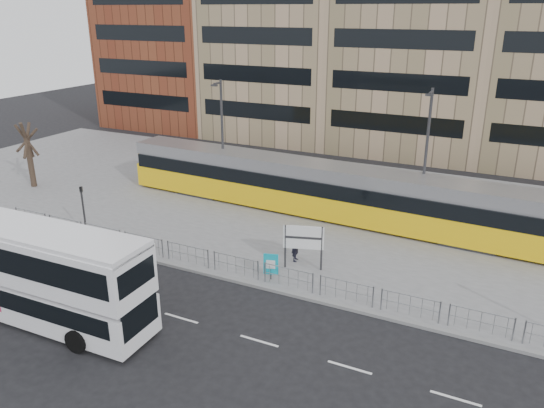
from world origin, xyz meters
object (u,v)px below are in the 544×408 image
at_px(station_sign, 304,240).
at_px(bare_tree, 23,120).
at_px(tram, 323,189).
at_px(pedestrian, 296,246).
at_px(lamp_post_west, 222,134).
at_px(lamp_post_east, 426,155).
at_px(ad_panel, 271,265).
at_px(traffic_light_west, 83,204).
at_px(double_decker_bus, 36,270).

xyz_separation_m(station_sign, bare_tree, (-24.42, 3.64, 3.56)).
distance_m(tram, pedestrian, 7.38).
bearing_deg(tram, lamp_post_west, 178.56).
relative_size(pedestrian, lamp_post_east, 0.20).
bearing_deg(ad_panel, traffic_light_west, 162.88).
relative_size(tram, traffic_light_west, 9.67).
height_order(station_sign, bare_tree, bare_tree).
relative_size(double_decker_bus, bare_tree, 1.51).
height_order(traffic_light_west, bare_tree, bare_tree).
bearing_deg(traffic_light_west, lamp_post_east, 7.13).
bearing_deg(bare_tree, tram, 10.86).
bearing_deg(station_sign, ad_panel, -136.62).
relative_size(ad_panel, traffic_light_west, 0.46).
distance_m(double_decker_bus, ad_panel, 10.95).
height_order(lamp_post_east, bare_tree, lamp_post_east).
height_order(double_decker_bus, tram, double_decker_bus).
distance_m(ad_panel, pedestrian, 2.56).
bearing_deg(lamp_post_east, station_sign, -116.71).
bearing_deg(ad_panel, station_sign, 44.55).
xyz_separation_m(tram, lamp_post_east, (6.33, 0.68, 2.98)).
bearing_deg(double_decker_bus, station_sign, 45.75).
distance_m(station_sign, lamp_post_east, 10.12).
xyz_separation_m(pedestrian, bare_tree, (-23.67, 2.92, 4.39)).
bearing_deg(pedestrian, double_decker_bus, 129.36).
xyz_separation_m(double_decker_bus, bare_tree, (-15.64, 13.05, 3.01)).
bearing_deg(station_sign, lamp_post_east, 45.79).
height_order(station_sign, traffic_light_west, traffic_light_west).
bearing_deg(traffic_light_west, bare_tree, 131.19).
xyz_separation_m(traffic_light_west, bare_tree, (-10.64, 5.28, 3.29)).
height_order(ad_panel, pedestrian, pedestrian).
bearing_deg(lamp_post_west, bare_tree, -161.36).
bearing_deg(double_decker_bus, traffic_light_west, 121.59).
height_order(tram, bare_tree, bare_tree).
xyz_separation_m(traffic_light_west, lamp_post_west, (3.75, 10.14, 2.63)).
bearing_deg(bare_tree, lamp_post_west, 18.64).
relative_size(pedestrian, traffic_light_west, 0.57).
bearing_deg(traffic_light_west, station_sign, -15.61).
bearing_deg(lamp_post_west, station_sign, -40.26).
relative_size(double_decker_bus, ad_panel, 7.84).
height_order(tram, station_sign, tram).
relative_size(station_sign, lamp_post_west, 0.29).
relative_size(ad_panel, pedestrian, 0.81).
bearing_deg(tram, station_sign, -73.41).
xyz_separation_m(station_sign, ad_panel, (-1.01, -1.82, -0.87)).
height_order(tram, traffic_light_west, tram).
xyz_separation_m(double_decker_bus, traffic_light_west, (-5.01, 7.76, -0.29)).
bearing_deg(traffic_light_west, lamp_post_west, 47.29).
distance_m(lamp_post_west, bare_tree, 15.20).
relative_size(pedestrian, lamp_post_west, 0.21).
distance_m(ad_panel, traffic_light_west, 12.82).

